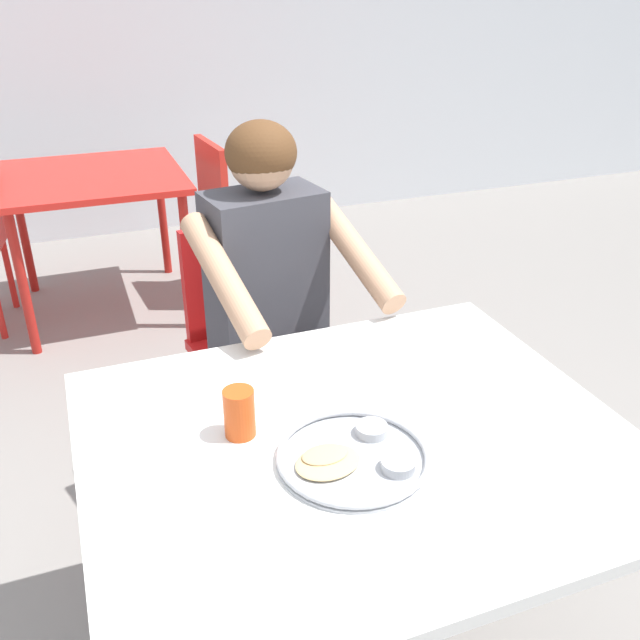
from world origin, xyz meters
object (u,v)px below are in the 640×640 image
object	(u,v)px
table_background_red	(93,191)
diner_foreground	(279,294)
thali_tray	(354,456)
drinking_cup	(239,412)
table_foreground	(358,462)
chair_red_right	(233,207)
chair_foreground	(254,332)

from	to	relation	value
table_background_red	diner_foreground	bearing A→B (deg)	-75.90
thali_tray	drinking_cup	xyz separation A→B (m)	(-0.19, 0.16, 0.05)
table_foreground	diner_foreground	xyz separation A→B (m)	(0.06, 0.72, 0.07)
table_foreground	chair_red_right	world-z (taller)	chair_red_right
thali_tray	diner_foreground	bearing A→B (deg)	82.84
chair_foreground	chair_red_right	distance (m)	1.42
table_foreground	chair_foreground	distance (m)	0.96
drinking_cup	chair_red_right	bearing A→B (deg)	76.36
table_background_red	chair_red_right	xyz separation A→B (m)	(0.68, -0.05, -0.14)
chair_foreground	table_background_red	distance (m)	1.50
diner_foreground	table_background_red	size ratio (longest dim) A/B	1.43
chair_foreground	diner_foreground	distance (m)	0.32
drinking_cup	thali_tray	bearing A→B (deg)	-41.22
table_foreground	chair_foreground	world-z (taller)	chair_foreground
chair_foreground	chair_red_right	bearing A→B (deg)	78.51
chair_foreground	table_background_red	bearing A→B (deg)	105.22
drinking_cup	diner_foreground	xyz separation A→B (m)	(0.29, 0.63, -0.06)
chair_foreground	table_foreground	bearing A→B (deg)	-91.98
thali_tray	table_background_red	size ratio (longest dim) A/B	0.36
chair_foreground	table_background_red	world-z (taller)	chair_foreground
chair_foreground	chair_red_right	xyz separation A→B (m)	(0.28, 1.39, -0.01)
thali_tray	drinking_cup	size ratio (longest dim) A/B	2.85
drinking_cup	chair_red_right	xyz separation A→B (m)	(0.54, 2.24, -0.30)
thali_tray	chair_red_right	xyz separation A→B (m)	(0.36, 2.41, -0.26)
table_foreground	table_background_red	world-z (taller)	table_foreground
drinking_cup	diner_foreground	size ratio (longest dim) A/B	0.09
table_foreground	drinking_cup	distance (m)	0.28
table_foreground	drinking_cup	xyz separation A→B (m)	(-0.23, 0.09, 0.13)
diner_foreground	chair_red_right	world-z (taller)	diner_foreground
diner_foreground	chair_red_right	distance (m)	1.65
drinking_cup	chair_red_right	world-z (taller)	drinking_cup
thali_tray	chair_red_right	distance (m)	2.45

